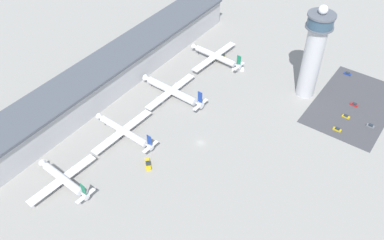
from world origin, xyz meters
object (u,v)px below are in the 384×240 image
(airplane_gate_alpha, at_px, (63,179))
(service_truck_catering, at_px, (148,164))
(airplane_gate_delta, at_px, (215,56))
(car_blue_compact, at_px, (354,105))
(service_truck_baggage, at_px, (238,69))
(car_grey_coupe, at_px, (337,129))
(airplane_gate_bravo, at_px, (124,131))
(car_red_hatchback, at_px, (371,126))
(service_truck_fuel, at_px, (223,57))
(control_tower, at_px, (314,52))
(car_green_van, at_px, (347,74))
(car_yellow_taxi, at_px, (346,116))
(airplane_gate_charlie, at_px, (172,91))

(airplane_gate_alpha, relative_size, service_truck_catering, 5.77)
(airplane_gate_delta, relative_size, car_blue_compact, 9.35)
(service_truck_baggage, xyz_separation_m, car_grey_coupe, (-15.87, -70.96, -0.44))
(airplane_gate_bravo, bearing_deg, car_red_hatchback, -51.14)
(airplane_gate_delta, bearing_deg, car_blue_compact, -83.62)
(airplane_gate_alpha, bearing_deg, service_truck_catering, -37.32)
(airplane_gate_bravo, relative_size, service_truck_fuel, 5.10)
(control_tower, bearing_deg, car_green_van, -23.03)
(control_tower, distance_m, service_truck_baggage, 51.53)
(airplane_gate_alpha, xyz_separation_m, airplane_gate_delta, (124.46, -2.44, 0.53))
(car_blue_compact, bearing_deg, car_grey_coupe, 179.45)
(airplane_gate_alpha, height_order, service_truck_catering, airplane_gate_alpha)
(car_green_van, bearing_deg, airplane_gate_bravo, 148.15)
(airplane_gate_alpha, xyz_separation_m, car_yellow_taxi, (121.82, -89.67, -3.38))
(airplane_gate_delta, bearing_deg, car_grey_coupe, -99.98)
(service_truck_fuel, bearing_deg, car_green_van, -67.71)
(airplane_gate_alpha, bearing_deg, car_red_hatchback, -40.19)
(service_truck_fuel, xyz_separation_m, car_grey_coupe, (-22.02, -85.42, -0.38))
(control_tower, height_order, service_truck_catering, control_tower)
(airplane_gate_charlie, distance_m, car_grey_coupe, 92.95)
(airplane_gate_delta, relative_size, car_yellow_taxi, 9.79)
(control_tower, xyz_separation_m, car_grey_coupe, (-19.04, -27.33, -27.68))
(airplane_gate_delta, bearing_deg, control_tower, -86.47)
(service_truck_catering, bearing_deg, airplane_gate_charlie, 24.95)
(service_truck_fuel, bearing_deg, airplane_gate_alpha, 178.15)
(service_truck_fuel, bearing_deg, service_truck_catering, -168.72)
(car_green_van, bearing_deg, car_blue_compact, -152.40)
(service_truck_baggage, bearing_deg, control_tower, -85.85)
(control_tower, height_order, airplane_gate_delta, control_tower)
(airplane_gate_delta, bearing_deg, car_green_van, -63.87)
(service_truck_baggage, bearing_deg, car_blue_compact, -82.59)
(airplane_gate_delta, xyz_separation_m, service_truck_baggage, (0.52, -16.25, -3.41))
(car_blue_compact, bearing_deg, airplane_gate_delta, 96.38)
(car_red_hatchback, height_order, car_yellow_taxi, car_red_hatchback)
(car_red_hatchback, bearing_deg, service_truck_fuel, 84.79)
(service_truck_baggage, height_order, car_red_hatchback, service_truck_baggage)
(airplane_gate_delta, relative_size, service_truck_fuel, 5.22)
(control_tower, xyz_separation_m, car_blue_compact, (6.09, -27.58, -27.68))
(airplane_gate_delta, xyz_separation_m, car_yellow_taxi, (-2.63, -87.24, -3.92))
(car_green_van, xyz_separation_m, car_grey_coupe, (-51.49, -13.54, 0.01))
(airplane_gate_alpha, xyz_separation_m, car_green_van, (160.60, -76.11, -3.32))
(service_truck_fuel, distance_m, car_grey_coupe, 88.21)
(airplane_gate_bravo, bearing_deg, airplane_gate_alpha, 178.36)
(airplane_gate_delta, bearing_deg, airplane_gate_bravo, 179.12)
(airplane_gate_charlie, bearing_deg, car_yellow_taxi, -65.08)
(car_green_van, bearing_deg, car_red_hatchback, -144.92)
(car_red_hatchback, bearing_deg, control_tower, 81.59)
(airplane_gate_charlie, bearing_deg, car_blue_compact, -58.89)
(car_grey_coupe, bearing_deg, car_yellow_taxi, -0.13)
(service_truck_catering, height_order, service_truck_baggage, service_truck_catering)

